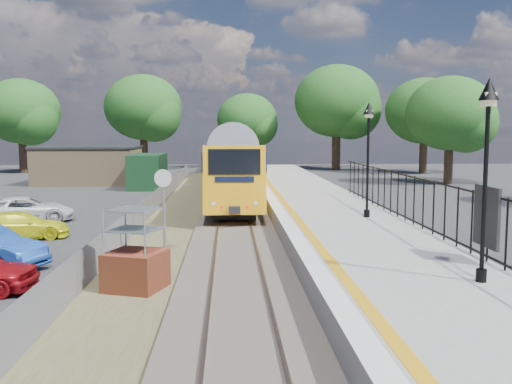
{
  "coord_description": "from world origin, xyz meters",
  "views": [
    {
      "loc": [
        -0.25,
        -16.46,
        4.3
      ],
      "look_at": [
        0.81,
        5.4,
        2.0
      ],
      "focal_mm": 40.0,
      "sensor_mm": 36.0,
      "label": 1
    }
  ],
  "objects": [
    {
      "name": "platform",
      "position": [
        4.2,
        8.0,
        0.45
      ],
      "size": [
        5.0,
        70.0,
        0.9
      ],
      "primitive_type": "cube",
      "color": "gray",
      "rests_on": "ground"
    },
    {
      "name": "platform_edge",
      "position": [
        2.14,
        8.0,
        0.9
      ],
      "size": [
        0.9,
        70.0,
        0.01
      ],
      "color": "silver",
      "rests_on": "platform"
    },
    {
      "name": "ground",
      "position": [
        0.0,
        0.0,
        0.0
      ],
      "size": [
        120.0,
        120.0,
        0.0
      ],
      "primitive_type": "plane",
      "color": "#2D2D30",
      "rests_on": "ground"
    },
    {
      "name": "tree_line",
      "position": [
        1.4,
        42.0,
        6.61
      ],
      "size": [
        56.8,
        43.8,
        11.88
      ],
      "color": "#332319",
      "rests_on": "ground"
    },
    {
      "name": "palisade_fence",
      "position": [
        6.55,
        2.24,
        1.84
      ],
      "size": [
        0.12,
        26.0,
        2.0
      ],
      "color": "black",
      "rests_on": "platform"
    },
    {
      "name": "car_white",
      "position": [
        -9.92,
        10.96,
        0.62
      ],
      "size": [
        4.84,
        3.26,
        1.23
      ],
      "primitive_type": "imported",
      "rotation": [
        0.0,
        0.0,
        1.87
      ],
      "color": "silver",
      "rests_on": "ground"
    },
    {
      "name": "train",
      "position": [
        0.0,
        28.4,
        2.34
      ],
      "size": [
        2.82,
        40.83,
        3.51
      ],
      "color": "#F4A815",
      "rests_on": "ground"
    },
    {
      "name": "victorian_lamp_north",
      "position": [
        5.3,
        6.0,
        4.3
      ],
      "size": [
        0.44,
        0.44,
        4.6
      ],
      "color": "black",
      "rests_on": "platform"
    },
    {
      "name": "speed_sign",
      "position": [
        -2.5,
        3.14,
        2.09
      ],
      "size": [
        0.6,
        0.16,
        3.04
      ],
      "rotation": [
        0.0,
        0.0,
        -0.21
      ],
      "color": "#999EA3",
      "rests_on": "ground"
    },
    {
      "name": "track_bed",
      "position": [
        -0.47,
        9.67,
        0.09
      ],
      "size": [
        5.9,
        80.0,
        0.29
      ],
      "color": "#473F38",
      "rests_on": "ground"
    },
    {
      "name": "brick_plinth",
      "position": [
        -2.78,
        -1.2,
        1.1
      ],
      "size": [
        1.8,
        1.8,
        2.3
      ],
      "rotation": [
        0.0,
        0.0,
        -0.32
      ],
      "color": "#974426",
      "rests_on": "ground"
    },
    {
      "name": "car_yellow",
      "position": [
        -8.64,
        6.75,
        0.54
      ],
      "size": [
        3.92,
        2.17,
        1.08
      ],
      "primitive_type": "imported",
      "rotation": [
        0.0,
        0.0,
        1.76
      ],
      "color": "yellow",
      "rests_on": "ground"
    },
    {
      "name": "victorian_lamp_south",
      "position": [
        5.5,
        -4.0,
        4.3
      ],
      "size": [
        0.44,
        0.44,
        4.6
      ],
      "color": "black",
      "rests_on": "platform"
    },
    {
      "name": "wire_fence",
      "position": [
        -4.2,
        12.0,
        0.6
      ],
      "size": [
        0.06,
        52.0,
        1.2
      ],
      "color": "#999EA3",
      "rests_on": "ground"
    },
    {
      "name": "outbuilding",
      "position": [
        -10.91,
        31.21,
        1.52
      ],
      "size": [
        10.8,
        10.1,
        3.12
      ],
      "color": "#987D56",
      "rests_on": "ground"
    }
  ]
}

